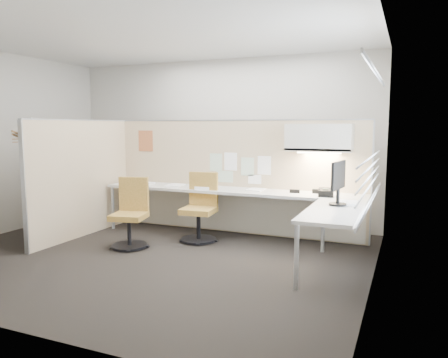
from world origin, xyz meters
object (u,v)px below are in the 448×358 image
at_px(phone, 326,193).
at_px(chair_right, 200,210).
at_px(desk, 247,201).
at_px(chair_left, 131,215).
at_px(monitor, 338,180).

bearing_deg(phone, chair_right, 179.21).
relative_size(desk, chair_left, 4.23).
bearing_deg(chair_left, monitor, -7.90).
relative_size(desk, monitor, 7.64).
distance_m(desk, chair_left, 1.65).
relative_size(chair_right, phone, 4.19).
height_order(chair_left, phone, chair_left).
distance_m(desk, phone, 1.13).
xyz_separation_m(chair_left, monitor, (2.76, 0.29, 0.59)).
height_order(desk, chair_right, chair_right).
bearing_deg(chair_left, desk, 18.46).
relative_size(monitor, phone, 2.24).
height_order(chair_left, monitor, monitor).
relative_size(desk, phone, 17.11).
height_order(desk, monitor, monitor).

